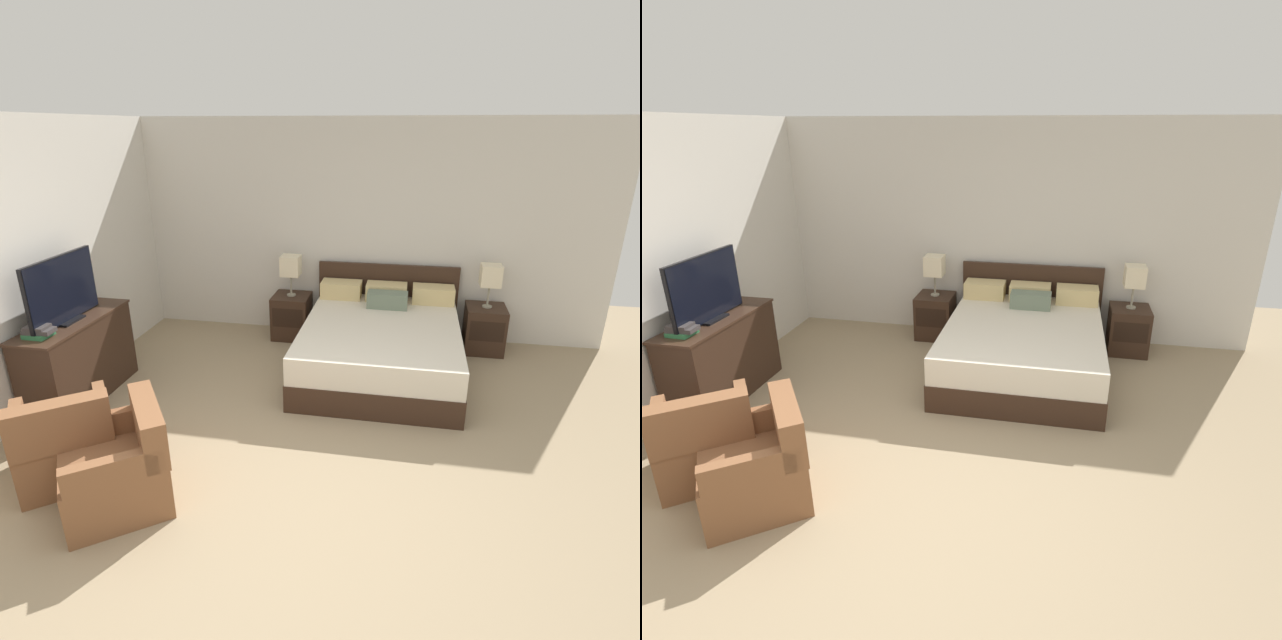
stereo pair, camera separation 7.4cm
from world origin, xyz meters
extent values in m
plane|color=#998466|center=(0.00, 0.00, 0.00)|extent=(10.39, 10.39, 0.00)
cube|color=beige|center=(0.00, 3.49, 1.33)|extent=(6.34, 0.06, 2.66)
cube|color=beige|center=(-2.60, 1.43, 1.33)|extent=(0.06, 5.26, 2.66)
cube|color=#332116|center=(0.55, 2.36, 0.14)|extent=(1.66, 2.03, 0.28)
cube|color=beige|center=(0.55, 2.36, 0.42)|extent=(1.65, 2.01, 0.28)
cube|color=#332116|center=(0.55, 3.40, 0.48)|extent=(1.73, 0.05, 0.96)
cube|color=#D6BC7F|center=(0.00, 3.20, 0.66)|extent=(0.49, 0.28, 0.20)
cube|color=#D6BC7F|center=(0.55, 3.20, 0.66)|extent=(0.49, 0.28, 0.20)
cube|color=#D6BC7F|center=(1.11, 3.20, 0.66)|extent=(0.49, 0.28, 0.20)
cube|color=slate|center=(0.58, 2.93, 0.65)|extent=(0.47, 0.22, 0.18)
cube|color=#332116|center=(-0.63, 3.17, 0.28)|extent=(0.46, 0.46, 0.55)
cube|color=black|center=(-0.63, 2.95, 0.33)|extent=(0.39, 0.01, 0.24)
cube|color=#332116|center=(1.74, 3.17, 0.28)|extent=(0.46, 0.46, 0.55)
cube|color=black|center=(1.74, 2.95, 0.33)|extent=(0.39, 0.01, 0.24)
cylinder|color=gray|center=(-0.63, 3.17, 0.56)|extent=(0.11, 0.11, 0.02)
cylinder|color=gray|center=(-0.63, 3.17, 0.70)|extent=(0.02, 0.02, 0.25)
cube|color=beige|center=(-0.63, 3.17, 0.94)|extent=(0.23, 0.23, 0.25)
cylinder|color=gray|center=(1.74, 3.17, 0.56)|extent=(0.11, 0.11, 0.02)
cylinder|color=gray|center=(1.74, 3.17, 0.70)|extent=(0.02, 0.02, 0.25)
cube|color=beige|center=(1.74, 3.17, 0.94)|extent=(0.23, 0.23, 0.25)
cube|color=#332116|center=(-2.32, 1.28, 0.42)|extent=(0.44, 1.25, 0.83)
cube|color=#382419|center=(-2.32, 1.28, 0.82)|extent=(0.46, 1.28, 0.02)
cube|color=black|center=(-2.32, 1.23, 0.84)|extent=(0.18, 0.29, 0.02)
cube|color=black|center=(-2.32, 1.23, 1.15)|extent=(0.04, 0.92, 0.62)
cube|color=black|center=(-2.30, 1.23, 1.15)|extent=(0.01, 0.90, 0.60)
cube|color=#2D7042|center=(-2.33, 0.86, 0.85)|extent=(0.21, 0.19, 0.04)
cube|color=#383333|center=(-2.32, 0.86, 0.89)|extent=(0.25, 0.17, 0.04)
cube|color=#383333|center=(-2.33, 0.86, 0.92)|extent=(0.19, 0.16, 0.03)
cube|color=brown|center=(-1.71, 0.20, 0.20)|extent=(0.95, 0.95, 0.40)
cube|color=brown|center=(-1.54, -0.01, 0.58)|extent=(0.63, 0.54, 0.36)
cube|color=brown|center=(-1.94, 0.02, 0.49)|extent=(0.46, 0.55, 0.18)
cube|color=brown|center=(-1.47, 0.38, 0.49)|extent=(0.46, 0.55, 0.18)
cube|color=brown|center=(-1.14, -0.06, 0.20)|extent=(0.95, 0.95, 0.40)
cube|color=brown|center=(-0.93, 0.10, 0.58)|extent=(0.54, 0.64, 0.36)
cube|color=brown|center=(-0.97, -0.29, 0.49)|extent=(0.56, 0.45, 0.18)
cube|color=brown|center=(-1.32, 0.18, 0.49)|extent=(0.56, 0.45, 0.18)
camera|label=1|loc=(0.81, -2.63, 2.55)|focal=28.00mm
camera|label=2|loc=(0.89, -2.62, 2.55)|focal=28.00mm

